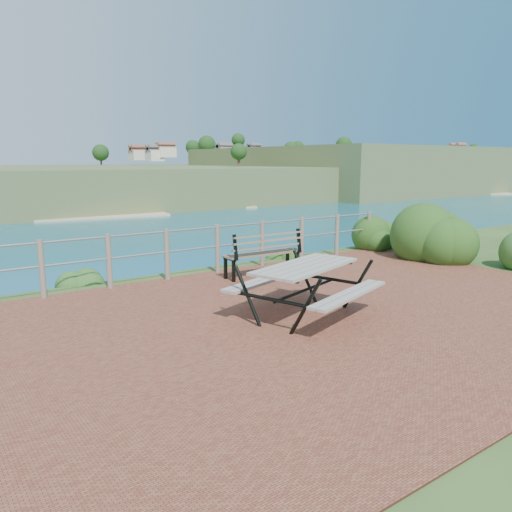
{
  "coord_description": "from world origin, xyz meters",
  "views": [
    {
      "loc": [
        -5.29,
        -5.41,
        2.31
      ],
      "look_at": [
        -0.53,
        1.23,
        0.75
      ],
      "focal_mm": 35.0,
      "sensor_mm": 36.0,
      "label": 1
    }
  ],
  "objects": [
    {
      "name": "park_bench",
      "position": [
        0.57,
        2.56,
        0.61
      ],
      "size": [
        1.66,
        0.47,
        0.93
      ],
      "rotation": [
        0.0,
        0.0,
        -0.04
      ],
      "color": "brown",
      "rests_on": "ground"
    },
    {
      "name": "distant_bay",
      "position": [
        173.07,
        202.61,
        -1.52
      ],
      "size": [
        290.0,
        232.36,
        24.0
      ],
      "color": "#4E6331",
      "rests_on": "ground"
    },
    {
      "name": "shrub_right_front",
      "position": [
        4.86,
        1.59,
        0.0
      ],
      "size": [
        1.58,
        1.58,
        2.24
      ],
      "primitive_type": "ellipsoid",
      "color": "#1F4916",
      "rests_on": "ground"
    },
    {
      "name": "safety_railing",
      "position": [
        0.0,
        3.35,
        0.57
      ],
      "size": [
        9.4,
        0.1,
        1.0
      ],
      "color": "#6B5B4C",
      "rests_on": "ground"
    },
    {
      "name": "shrub_lip_east",
      "position": [
        2.21,
        3.76,
        0.0
      ],
      "size": [
        0.7,
        0.7,
        0.42
      ],
      "primitive_type": "ellipsoid",
      "color": "#1F4916",
      "rests_on": "ground"
    },
    {
      "name": "ground",
      "position": [
        0.0,
        0.0,
        0.0
      ],
      "size": [
        10.0,
        7.0,
        0.12
      ],
      "primitive_type": "cube",
      "color": "brown",
      "rests_on": "ground"
    },
    {
      "name": "shrub_right_edge",
      "position": [
        4.96,
        3.19,
        0.0
      ],
      "size": [
        1.03,
        1.03,
        1.47
      ],
      "primitive_type": "ellipsoid",
      "color": "#1F4916",
      "rests_on": "ground"
    },
    {
      "name": "shrub_lip_west",
      "position": [
        -2.63,
        4.21,
        0.0
      ],
      "size": [
        0.7,
        0.7,
        0.41
      ],
      "primitive_type": "ellipsoid",
      "color": "#215620",
      "rests_on": "ground"
    },
    {
      "name": "picnic_table",
      "position": [
        -0.52,
        0.0,
        0.5
      ],
      "size": [
        2.0,
        1.56,
        0.79
      ],
      "rotation": [
        0.0,
        0.0,
        0.3
      ],
      "color": "gray",
      "rests_on": "ground"
    }
  ]
}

